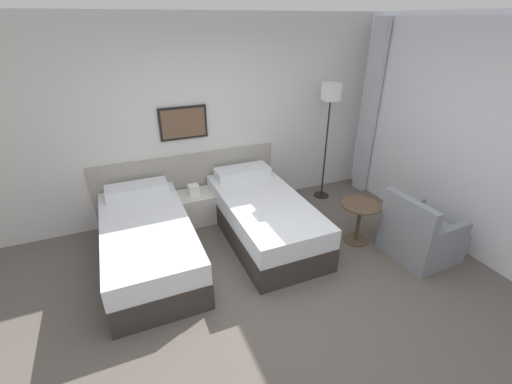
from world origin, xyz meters
TOP-DOWN VIEW (x-y plane):
  - ground_plane at (0.00, 0.00)m, footprint 16.00×16.00m
  - wall_headboard at (-0.02, 2.28)m, footprint 10.00×0.10m
  - wall_window at (2.56, -0.02)m, footprint 0.21×4.75m
  - bed_near_door at (-1.12, 1.23)m, footprint 0.97×2.00m
  - bed_near_window at (0.34, 1.23)m, footprint 0.97×2.00m
  - nightstand at (-0.39, 1.95)m, footprint 0.52×0.44m
  - floor_lamp at (1.70, 1.90)m, footprint 0.24×0.24m
  - side_table at (1.42, 0.64)m, footprint 0.49×0.49m
  - armchair at (1.91, 0.10)m, footprint 0.74×0.75m

SIDE VIEW (x-z plane):
  - ground_plane at x=0.00m, z-range 0.00..0.00m
  - nightstand at x=-0.39m, z-range -0.06..0.50m
  - armchair at x=1.91m, z-range -0.15..0.68m
  - bed_near_door at x=-1.12m, z-range -0.06..0.63m
  - bed_near_window at x=0.34m, z-range -0.06..0.63m
  - side_table at x=1.42m, z-range 0.11..0.65m
  - wall_headboard at x=-0.02m, z-range -0.05..2.65m
  - wall_window at x=2.56m, z-range -0.01..2.69m
  - floor_lamp at x=1.70m, z-range 0.57..2.37m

